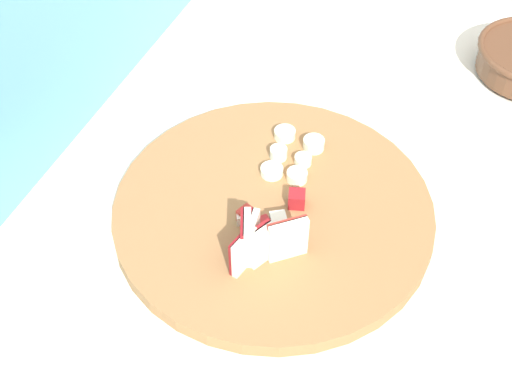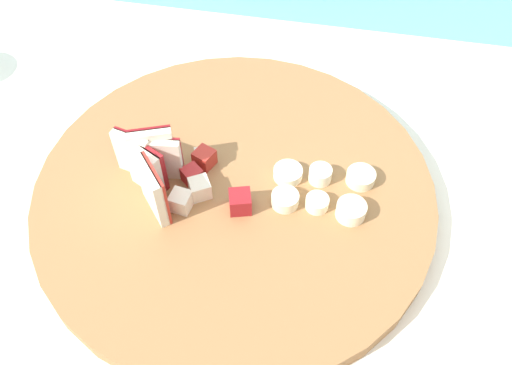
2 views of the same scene
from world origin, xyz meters
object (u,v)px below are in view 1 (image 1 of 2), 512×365
object	(u,v)px
apple_dice_pile	(274,218)
apple_wedge_fan	(259,241)
cutting_board	(273,211)
banana_slice_rows	(292,155)

from	to	relation	value
apple_dice_pile	apple_wedge_fan	bearing A→B (deg)	-178.51
cutting_board	apple_wedge_fan	size ratio (longest dim) A/B	5.03
cutting_board	apple_dice_pile	bearing A→B (deg)	-157.48
apple_wedge_fan	apple_dice_pile	size ratio (longest dim) A/B	0.98
banana_slice_rows	apple_dice_pile	bearing A→B (deg)	-171.62
apple_dice_pile	banana_slice_rows	distance (m)	0.12
banana_slice_rows	apple_wedge_fan	bearing A→B (deg)	-173.81
cutting_board	banana_slice_rows	size ratio (longest dim) A/B	3.96
cutting_board	apple_wedge_fan	world-z (taller)	apple_wedge_fan
cutting_board	apple_wedge_fan	bearing A→B (deg)	-171.29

